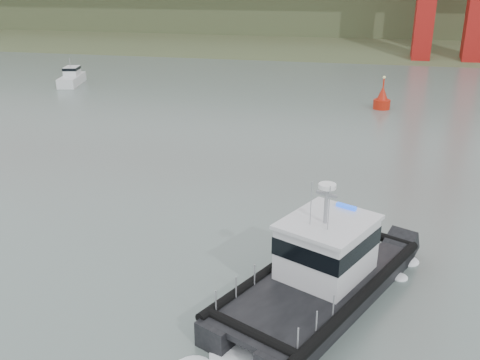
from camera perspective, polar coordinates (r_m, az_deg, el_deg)
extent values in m
plane|color=#556660|center=(27.25, -7.91, -10.26)|extent=(400.00, 400.00, 0.00)
cube|color=#43512E|center=(114.83, 8.67, 13.85)|extent=(500.00, 44.72, 16.25)
cube|color=#43512E|center=(142.12, 9.80, 17.58)|extent=(500.00, 70.00, 18.00)
cube|color=black|center=(26.09, 5.51, -10.50)|extent=(6.48, 11.52, 1.32)
cube|color=black|center=(24.90, 11.37, -12.57)|extent=(6.48, 11.52, 1.32)
cube|color=black|center=(24.77, 7.77, -11.06)|extent=(8.45, 11.31, 0.27)
cube|color=silver|center=(24.91, 9.24, -7.24)|extent=(4.67, 4.98, 2.53)
cube|color=black|center=(24.70, 9.30, -6.31)|extent=(4.76, 5.07, 0.82)
cube|color=silver|center=(24.30, 9.42, -4.44)|extent=(4.97, 5.28, 0.18)
cylinder|color=gray|center=(23.66, 9.16, -2.74)|extent=(0.18, 0.18, 1.98)
cylinder|color=white|center=(23.31, 9.29, -0.64)|extent=(0.77, 0.77, 0.20)
cube|color=silver|center=(77.37, -17.51, 10.09)|extent=(3.75, 6.99, 1.33)
cube|color=silver|center=(77.71, -17.49, 10.97)|extent=(2.36, 3.01, 1.33)
cube|color=black|center=(77.64, -17.52, 11.29)|extent=(2.43, 3.08, 0.39)
cylinder|color=gray|center=(77.00, -17.70, 11.79)|extent=(0.09, 0.09, 1.33)
cylinder|color=#AE1D0C|center=(62.24, 14.86, 7.73)|extent=(1.86, 1.86, 1.24)
cone|color=#AE1D0C|center=(61.97, 14.97, 8.84)|extent=(1.45, 1.45, 1.86)
cylinder|color=#AE1D0C|center=(61.74, 15.07, 9.97)|extent=(0.17, 0.17, 1.04)
sphere|color=#E5D87F|center=(61.63, 15.13, 10.53)|extent=(0.31, 0.31, 0.31)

